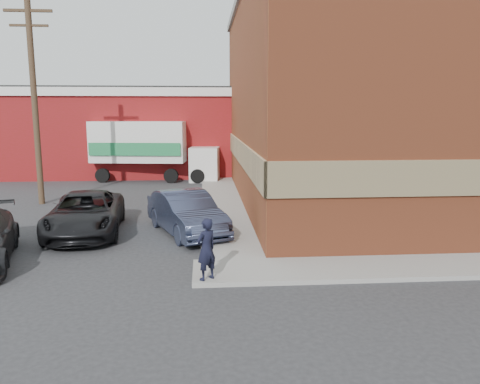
# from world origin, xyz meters

# --- Properties ---
(ground) EXTENTS (90.00, 90.00, 0.00)m
(ground) POSITION_xyz_m (0.00, 0.00, 0.00)
(ground) COLOR #28282B
(ground) RESTS_ON ground
(brick_building) EXTENTS (14.25, 18.25, 9.36)m
(brick_building) POSITION_xyz_m (8.50, 9.00, 4.68)
(brick_building) COLOR brown
(brick_building) RESTS_ON ground
(sidewalk_west) EXTENTS (1.80, 18.00, 0.12)m
(sidewalk_west) POSITION_xyz_m (0.60, 9.00, 0.06)
(sidewalk_west) COLOR gray
(sidewalk_west) RESTS_ON ground
(warehouse) EXTENTS (16.30, 8.30, 5.60)m
(warehouse) POSITION_xyz_m (-6.00, 20.00, 2.81)
(warehouse) COLOR maroon
(warehouse) RESTS_ON ground
(utility_pole) EXTENTS (2.00, 0.26, 9.00)m
(utility_pole) POSITION_xyz_m (-7.50, 9.00, 4.75)
(utility_pole) COLOR #493424
(utility_pole) RESTS_ON ground
(man) EXTENTS (0.65, 0.63, 1.51)m
(man) POSITION_xyz_m (-0.15, -1.55, 0.87)
(man) COLOR black
(man) RESTS_ON sidewalk_south
(sedan) EXTENTS (3.06, 4.66, 1.45)m
(sedan) POSITION_xyz_m (-0.80, 3.23, 0.73)
(sedan) COLOR #333B56
(sedan) RESTS_ON ground
(suv_a) EXTENTS (2.79, 5.22, 1.39)m
(suv_a) POSITION_xyz_m (-4.22, 3.55, 0.70)
(suv_a) COLOR black
(suv_a) RESTS_ON ground
(box_truck) EXTENTS (7.37, 2.97, 3.54)m
(box_truck) POSITION_xyz_m (-3.31, 15.91, 2.04)
(box_truck) COLOR silver
(box_truck) RESTS_ON ground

